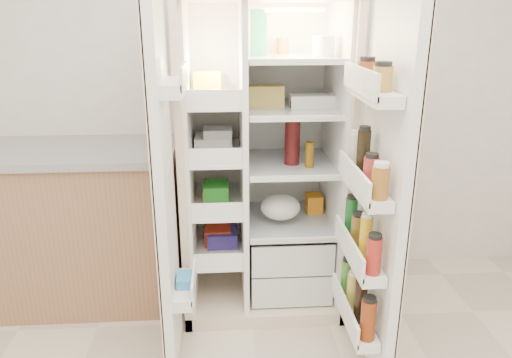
{
  "coord_description": "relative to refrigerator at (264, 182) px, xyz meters",
  "views": [
    {
      "loc": [
        -0.15,
        -1.07,
        1.7
      ],
      "look_at": [
        0.02,
        1.25,
        0.91
      ],
      "focal_mm": 34.0,
      "sensor_mm": 36.0,
      "label": 1
    }
  ],
  "objects": [
    {
      "name": "fridge_door",
      "position": [
        0.47,
        -0.7,
        0.13
      ],
      "size": [
        0.17,
        0.58,
        1.72
      ],
      "color": "white",
      "rests_on": "floor"
    },
    {
      "name": "wall_back",
      "position": [
        -0.09,
        0.35,
        0.6
      ],
      "size": [
        4.0,
        0.02,
        2.7
      ],
      "primitive_type": "cube",
      "color": "silver",
      "rests_on": "floor"
    },
    {
      "name": "refrigerator",
      "position": [
        0.0,
        0.0,
        0.0
      ],
      "size": [
        0.92,
        0.7,
        1.8
      ],
      "color": "beige",
      "rests_on": "floor"
    },
    {
      "name": "kitchen_counter",
      "position": [
        -1.19,
        0.06,
        -0.26
      ],
      "size": [
        1.34,
        0.71,
        0.97
      ],
      "color": "#926549",
      "rests_on": "floor"
    },
    {
      "name": "freezer_door",
      "position": [
        -0.51,
        -0.6,
        0.14
      ],
      "size": [
        0.15,
        0.4,
        1.72
      ],
      "color": "white",
      "rests_on": "floor"
    }
  ]
}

